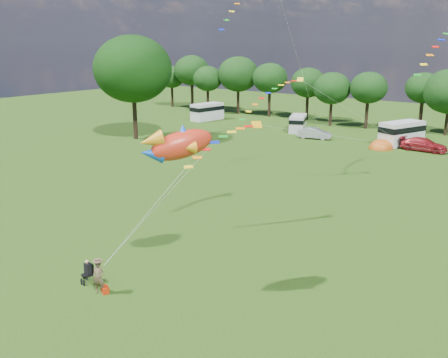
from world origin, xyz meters
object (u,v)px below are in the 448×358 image
Objects in this scene: big_tree at (133,69)px; car_b at (314,133)px; campervan_c at (402,132)px; fish_kite at (176,145)px; kite_flyer at (99,277)px; campervan_b at (298,123)px; tent_orange at (381,149)px; camp_chair at (88,269)px; car_c at (424,145)px; campervan_a at (207,111)px.

big_tree is 24.97m from car_b.
fish_kite is at bearing -155.20° from campervan_c.
kite_flyer is (0.46, -47.24, -0.67)m from campervan_c.
campervan_c is at bearing -114.78° from campervan_b.
tent_orange is 43.10m from camp_chair.
tent_orange is at bearing 112.27° from car_c.
car_b is at bearing 94.67° from car_c.
campervan_b is 49.36m from camp_chair.
fish_kite reaches higher than campervan_c.
camp_chair is at bearing 148.15° from fish_kite.
big_tree reaches higher than campervan_a.
car_b is 21.79m from campervan_a.
fish_kite reaches higher than tent_orange.
campervan_b is at bearing 114.02° from camp_chair.
car_c is (13.70, 1.06, 0.04)m from car_b.
fish_kite reaches higher than campervan_a.
camp_chair is at bearing 174.83° from car_c.
car_b reaches higher than camp_chair.
campervan_b is (-4.48, 3.53, 0.53)m from car_b.
kite_flyer is (-2.83, -45.32, 0.13)m from car_c.
big_tree is at bearing 115.71° from car_c.
campervan_c is (10.41, 2.98, 0.84)m from car_b.
kite_flyer is (1.59, -43.53, 0.88)m from tent_orange.
car_c is 0.79× the size of campervan_c.
fish_kite is (4.46, 2.33, 6.91)m from camp_chair.
big_tree is 2.60× the size of car_c.
car_c is at bearing -120.41° from campervan_b.
campervan_a is (-2.76, 18.20, -7.56)m from big_tree.
camp_chair is (0.16, -43.10, 0.78)m from tent_orange.
campervan_a is at bearing 64.50° from car_b.
kite_flyer is at bearing 178.48° from car_b.
car_c is 1.61× the size of tent_orange.
kite_flyer reaches higher than car_c.
car_b is at bearing 49.12° from fish_kite.
camp_chair is 0.35× the size of fish_kite.
car_b is 1.29× the size of tent_orange.
car_b is 13.74m from car_c.
kite_flyer is at bearing -9.22° from camp_chair.
campervan_c is 2.03× the size of tent_orange.
car_b is 2.29× the size of kite_flyer.
car_b is 0.64× the size of campervan_c.
campervan_b is at bearing 52.80° from fish_kite.
big_tree is 19.90m from campervan_a.
fish_kite is (0.21, -42.55, 6.94)m from car_c.
kite_flyer is at bearing -87.91° from tent_orange.
campervan_a is at bearing 85.71° from car_c.
car_b is at bearing 79.20° from kite_flyer.
fish_kite is (32.58, -27.14, -1.31)m from big_tree.
campervan_c is at bearing 73.04° from tent_orange.
campervan_c is (-3.29, 1.92, 0.80)m from car_c.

